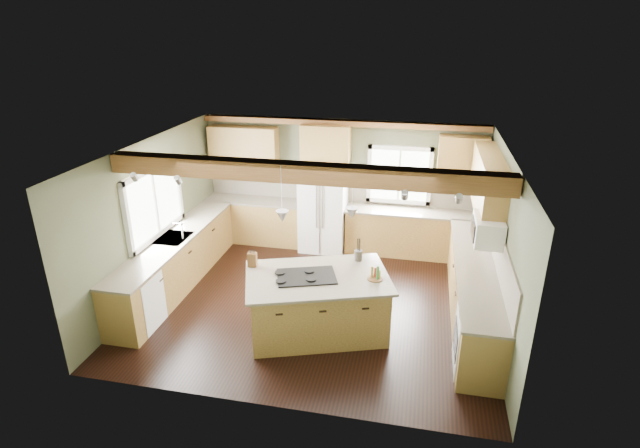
# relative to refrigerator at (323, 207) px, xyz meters

# --- Properties ---
(floor) EXTENTS (5.60, 5.60, 0.00)m
(floor) POSITION_rel_refrigerator_xyz_m (0.30, -2.12, -0.90)
(floor) COLOR black
(floor) RESTS_ON ground
(ceiling) EXTENTS (5.60, 5.60, 0.00)m
(ceiling) POSITION_rel_refrigerator_xyz_m (0.30, -2.12, 1.70)
(ceiling) COLOR silver
(ceiling) RESTS_ON wall_back
(wall_back) EXTENTS (5.60, 0.00, 5.60)m
(wall_back) POSITION_rel_refrigerator_xyz_m (0.30, 0.38, 0.40)
(wall_back) COLOR #4A5038
(wall_back) RESTS_ON ground
(wall_left) EXTENTS (0.00, 5.00, 5.00)m
(wall_left) POSITION_rel_refrigerator_xyz_m (-2.50, -2.12, 0.40)
(wall_left) COLOR #4A5038
(wall_left) RESTS_ON ground
(wall_right) EXTENTS (0.00, 5.00, 5.00)m
(wall_right) POSITION_rel_refrigerator_xyz_m (3.10, -2.12, 0.40)
(wall_right) COLOR #4A5038
(wall_right) RESTS_ON ground
(ceiling_beam) EXTENTS (5.55, 0.26, 0.26)m
(ceiling_beam) POSITION_rel_refrigerator_xyz_m (0.30, -2.92, 1.57)
(ceiling_beam) COLOR #543518
(ceiling_beam) RESTS_ON ceiling
(soffit_trim) EXTENTS (5.55, 0.20, 0.10)m
(soffit_trim) POSITION_rel_refrigerator_xyz_m (0.30, 0.28, 1.64)
(soffit_trim) COLOR #543518
(soffit_trim) RESTS_ON ceiling
(backsplash_back) EXTENTS (5.58, 0.03, 0.58)m
(backsplash_back) POSITION_rel_refrigerator_xyz_m (0.30, 0.36, 0.31)
(backsplash_back) COLOR brown
(backsplash_back) RESTS_ON wall_back
(backsplash_right) EXTENTS (0.03, 3.70, 0.58)m
(backsplash_right) POSITION_rel_refrigerator_xyz_m (3.08, -2.07, 0.31)
(backsplash_right) COLOR brown
(backsplash_right) RESTS_ON wall_right
(base_cab_back_left) EXTENTS (2.02, 0.60, 0.88)m
(base_cab_back_left) POSITION_rel_refrigerator_xyz_m (-1.49, 0.08, -0.46)
(base_cab_back_left) COLOR brown
(base_cab_back_left) RESTS_ON floor
(counter_back_left) EXTENTS (2.06, 0.64, 0.04)m
(counter_back_left) POSITION_rel_refrigerator_xyz_m (-1.49, 0.08, 0.00)
(counter_back_left) COLOR #474034
(counter_back_left) RESTS_ON base_cab_back_left
(base_cab_back_right) EXTENTS (2.62, 0.60, 0.88)m
(base_cab_back_right) POSITION_rel_refrigerator_xyz_m (1.79, 0.08, -0.46)
(base_cab_back_right) COLOR brown
(base_cab_back_right) RESTS_ON floor
(counter_back_right) EXTENTS (2.66, 0.64, 0.04)m
(counter_back_right) POSITION_rel_refrigerator_xyz_m (1.79, 0.08, 0.00)
(counter_back_right) COLOR #474034
(counter_back_right) RESTS_ON base_cab_back_right
(base_cab_left) EXTENTS (0.60, 3.70, 0.88)m
(base_cab_left) POSITION_rel_refrigerator_xyz_m (-2.20, -2.07, -0.46)
(base_cab_left) COLOR brown
(base_cab_left) RESTS_ON floor
(counter_left) EXTENTS (0.64, 3.74, 0.04)m
(counter_left) POSITION_rel_refrigerator_xyz_m (-2.20, -2.07, 0.00)
(counter_left) COLOR #474034
(counter_left) RESTS_ON base_cab_left
(base_cab_right) EXTENTS (0.60, 3.70, 0.88)m
(base_cab_right) POSITION_rel_refrigerator_xyz_m (2.80, -2.07, -0.46)
(base_cab_right) COLOR brown
(base_cab_right) RESTS_ON floor
(counter_right) EXTENTS (0.64, 3.74, 0.04)m
(counter_right) POSITION_rel_refrigerator_xyz_m (2.80, -2.07, 0.00)
(counter_right) COLOR #474034
(counter_right) RESTS_ON base_cab_right
(upper_cab_back_left) EXTENTS (1.40, 0.35, 0.90)m
(upper_cab_back_left) POSITION_rel_refrigerator_xyz_m (-1.69, 0.21, 1.05)
(upper_cab_back_left) COLOR brown
(upper_cab_back_left) RESTS_ON wall_back
(upper_cab_over_fridge) EXTENTS (0.96, 0.35, 0.70)m
(upper_cab_over_fridge) POSITION_rel_refrigerator_xyz_m (-0.00, 0.21, 1.25)
(upper_cab_over_fridge) COLOR brown
(upper_cab_over_fridge) RESTS_ON wall_back
(upper_cab_right) EXTENTS (0.35, 2.20, 0.90)m
(upper_cab_right) POSITION_rel_refrigerator_xyz_m (2.92, -1.22, 1.05)
(upper_cab_right) COLOR brown
(upper_cab_right) RESTS_ON wall_right
(upper_cab_back_corner) EXTENTS (0.90, 0.35, 0.90)m
(upper_cab_back_corner) POSITION_rel_refrigerator_xyz_m (2.60, 0.21, 1.05)
(upper_cab_back_corner) COLOR brown
(upper_cab_back_corner) RESTS_ON wall_back
(window_left) EXTENTS (0.04, 1.60, 1.05)m
(window_left) POSITION_rel_refrigerator_xyz_m (-2.48, -2.07, 0.65)
(window_left) COLOR white
(window_left) RESTS_ON wall_left
(window_back) EXTENTS (1.10, 0.04, 1.00)m
(window_back) POSITION_rel_refrigerator_xyz_m (1.45, 0.36, 0.65)
(window_back) COLOR white
(window_back) RESTS_ON wall_back
(sink) EXTENTS (0.50, 0.65, 0.03)m
(sink) POSITION_rel_refrigerator_xyz_m (-2.20, -2.07, 0.01)
(sink) COLOR #262628
(sink) RESTS_ON counter_left
(faucet) EXTENTS (0.02, 0.02, 0.28)m
(faucet) POSITION_rel_refrigerator_xyz_m (-2.02, -2.07, 0.15)
(faucet) COLOR #B2B2B7
(faucet) RESTS_ON sink
(dishwasher) EXTENTS (0.60, 0.60, 0.84)m
(dishwasher) POSITION_rel_refrigerator_xyz_m (-2.19, -3.37, -0.47)
(dishwasher) COLOR white
(dishwasher) RESTS_ON floor
(oven) EXTENTS (0.60, 0.72, 0.84)m
(oven) POSITION_rel_refrigerator_xyz_m (2.79, -3.37, -0.47)
(oven) COLOR white
(oven) RESTS_ON floor
(microwave) EXTENTS (0.40, 0.70, 0.38)m
(microwave) POSITION_rel_refrigerator_xyz_m (2.88, -2.17, 0.65)
(microwave) COLOR white
(microwave) RESTS_ON wall_right
(pendant_left) EXTENTS (0.18, 0.18, 0.16)m
(pendant_left) POSITION_rel_refrigerator_xyz_m (0.05, -3.08, 0.98)
(pendant_left) COLOR #B2B2B7
(pendant_left) RESTS_ON ceiling
(pendant_right) EXTENTS (0.18, 0.18, 0.16)m
(pendant_right) POSITION_rel_refrigerator_xyz_m (0.96, -2.76, 0.98)
(pendant_right) COLOR #B2B2B7
(pendant_right) RESTS_ON ceiling
(refrigerator) EXTENTS (0.90, 0.74, 1.80)m
(refrigerator) POSITION_rel_refrigerator_xyz_m (0.00, 0.00, 0.00)
(refrigerator) COLOR white
(refrigerator) RESTS_ON floor
(island) EXTENTS (2.22, 1.75, 0.88)m
(island) POSITION_rel_refrigerator_xyz_m (0.51, -2.92, -0.46)
(island) COLOR brown
(island) RESTS_ON floor
(island_top) EXTENTS (2.38, 1.92, 0.04)m
(island_top) POSITION_rel_refrigerator_xyz_m (0.51, -2.92, 0.00)
(island_top) COLOR #474034
(island_top) RESTS_ON island
(cooktop) EXTENTS (0.98, 0.80, 0.02)m
(cooktop) POSITION_rel_refrigerator_xyz_m (0.35, -2.97, 0.03)
(cooktop) COLOR black
(cooktop) RESTS_ON island_top
(knife_block) EXTENTS (0.14, 0.11, 0.22)m
(knife_block) POSITION_rel_refrigerator_xyz_m (-0.52, -2.81, 0.13)
(knife_block) COLOR brown
(knife_block) RESTS_ON island_top
(utensil_crock) EXTENTS (0.17, 0.17, 0.16)m
(utensil_crock) POSITION_rel_refrigerator_xyz_m (1.01, -2.27, 0.10)
(utensil_crock) COLOR #3B342F
(utensil_crock) RESTS_ON island_top
(bottle_tray) EXTENTS (0.32, 0.32, 0.21)m
(bottle_tray) POSITION_rel_refrigerator_xyz_m (1.33, -2.83, 0.12)
(bottle_tray) COLOR #562F1A
(bottle_tray) RESTS_ON island_top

